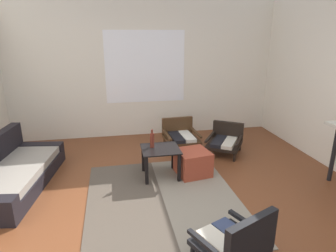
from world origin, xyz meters
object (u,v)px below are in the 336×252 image
at_px(ottoman_orange, 193,163).
at_px(coffee_table, 160,155).
at_px(armchair_striped_foreground, 236,242).
at_px(armchair_corner, 225,140).
at_px(armchair_by_window, 180,134).
at_px(glass_bottle, 152,140).
at_px(couch, 10,174).

bearing_deg(ottoman_orange, coffee_table, 176.88).
relative_size(armchair_striped_foreground, armchair_corner, 0.91).
relative_size(armchair_by_window, armchair_striped_foreground, 0.88).
bearing_deg(glass_bottle, couch, 179.85).
relative_size(armchair_striped_foreground, ottoman_orange, 1.63).
distance_m(coffee_table, armchair_corner, 1.44).
distance_m(armchair_by_window, armchair_striped_foreground, 2.99).
bearing_deg(ottoman_orange, glass_bottle, 170.37).
relative_size(armchair_corner, ottoman_orange, 1.79).
height_order(couch, armchair_corner, couch).
height_order(armchair_by_window, ottoman_orange, armchair_by_window).
bearing_deg(armchair_by_window, ottoman_orange, -94.19).
relative_size(coffee_table, ottoman_orange, 1.19).
bearing_deg(armchair_striped_foreground, coffee_table, 101.38).
bearing_deg(armchair_striped_foreground, armchair_by_window, 86.23).
distance_m(couch, ottoman_orange, 2.53).
distance_m(armchair_corner, glass_bottle, 1.53).
distance_m(armchair_striped_foreground, armchair_corner, 2.67).
bearing_deg(glass_bottle, armchair_corner, 24.01).
distance_m(armchair_striped_foreground, glass_bottle, 1.99).
distance_m(armchair_striped_foreground, ottoman_orange, 1.81).
bearing_deg(glass_bottle, armchair_striped_foreground, -75.96).
relative_size(coffee_table, armchair_by_window, 0.83).
height_order(armchair_striped_foreground, glass_bottle, glass_bottle).
xyz_separation_m(couch, armchair_striped_foreground, (2.42, -1.91, 0.06)).
xyz_separation_m(armchair_by_window, armchair_corner, (0.70, -0.47, 0.02)).
height_order(couch, armchair_by_window, couch).
xyz_separation_m(armchair_by_window, glass_bottle, (-0.67, -1.08, 0.33)).
bearing_deg(armchair_striped_foreground, glass_bottle, 104.04).
bearing_deg(glass_bottle, armchair_by_window, 58.06).
bearing_deg(glass_bottle, ottoman_orange, -9.63).
relative_size(couch, glass_bottle, 7.17).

